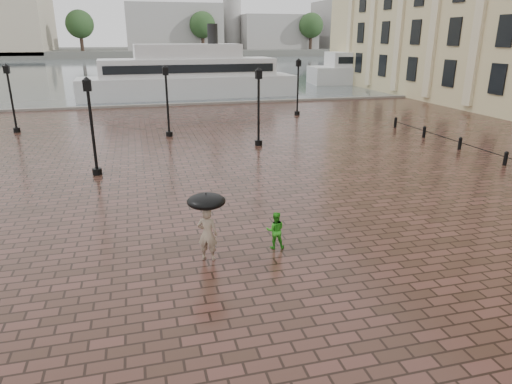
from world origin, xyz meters
TOP-DOWN VIEW (x-y plane):
  - ground at (0.00, 0.00)m, footprint 300.00×300.00m
  - harbour_water at (0.00, 92.00)m, footprint 240.00×240.00m
  - quay_edge at (0.00, 32.00)m, footprint 80.00×0.60m
  - far_shore at (0.00, 160.00)m, footprint 300.00×60.00m
  - distant_skyline at (48.14, 150.00)m, footprint 102.50×22.00m
  - far_trees at (0.00, 138.00)m, footprint 188.00×8.00m
  - bollard_row at (14.00, 6.50)m, footprint 0.22×21.22m
  - street_lamps at (-1.60, 17.60)m, footprint 21.44×14.44m
  - adult_pedestrian at (-2.25, 0.05)m, footprint 0.69×0.59m
  - child_pedestrian at (-0.12, 0.28)m, footprint 0.66×0.56m
  - ferry_near at (1.72, 38.06)m, footprint 22.91×6.31m
  - ferry_far at (31.26, 46.41)m, footprint 24.18×8.26m
  - umbrella at (-2.25, 0.05)m, footprint 1.10×1.10m

SIDE VIEW (x-z plane):
  - ground at x=0.00m, z-range 0.00..0.00m
  - harbour_water at x=0.00m, z-range 0.00..0.00m
  - quay_edge at x=0.00m, z-range -0.15..0.15m
  - bollard_row at x=14.00m, z-range 0.03..0.76m
  - child_pedestrian at x=-0.12m, z-range 0.00..1.18m
  - adult_pedestrian at x=-2.25m, z-range 0.00..1.61m
  - far_shore at x=0.00m, z-range 0.00..2.00m
  - umbrella at x=-2.25m, z-range 1.26..2.38m
  - ferry_near at x=1.72m, z-range -1.49..5.97m
  - street_lamps at x=-1.60m, z-range 0.13..4.53m
  - ferry_far at x=31.26m, z-range -1.55..6.22m
  - far_trees at x=0.00m, z-range 2.67..16.17m
  - distant_skyline at x=48.14m, z-range -7.05..25.95m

